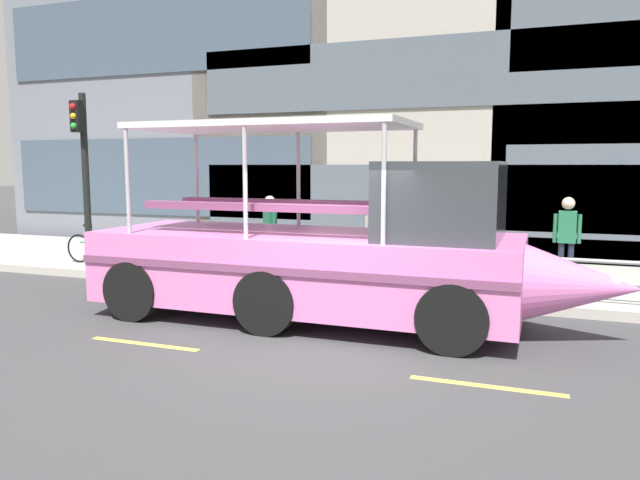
{
  "coord_description": "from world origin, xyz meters",
  "views": [
    {
      "loc": [
        2.95,
        -7.81,
        2.57
      ],
      "look_at": [
        -0.63,
        1.77,
        1.3
      ],
      "focal_mm": 33.86,
      "sensor_mm": 36.0,
      "label": 1
    }
  ],
  "objects_px": {
    "duck_tour_boat": "(334,256)",
    "pedestrian_mid_left": "(375,232)",
    "traffic_light_pole": "(83,162)",
    "pedestrian_mid_right": "(270,227)",
    "pedestrian_near_bow": "(567,233)",
    "leaned_bicycle": "(96,248)"
  },
  "relations": [
    {
      "from": "traffic_light_pole",
      "to": "pedestrian_mid_right",
      "type": "distance_m",
      "value": 4.78
    },
    {
      "from": "pedestrian_mid_right",
      "to": "traffic_light_pole",
      "type": "bearing_deg",
      "value": -172.37
    },
    {
      "from": "traffic_light_pole",
      "to": "leaned_bicycle",
      "type": "relative_size",
      "value": 2.33
    },
    {
      "from": "traffic_light_pole",
      "to": "pedestrian_near_bow",
      "type": "relative_size",
      "value": 2.28
    },
    {
      "from": "duck_tour_boat",
      "to": "pedestrian_mid_right",
      "type": "distance_m",
      "value": 3.73
    },
    {
      "from": "duck_tour_boat",
      "to": "pedestrian_near_bow",
      "type": "bearing_deg",
      "value": 43.22
    },
    {
      "from": "duck_tour_boat",
      "to": "pedestrian_near_bow",
      "type": "height_order",
      "value": "duck_tour_boat"
    },
    {
      "from": "leaned_bicycle",
      "to": "duck_tour_boat",
      "type": "bearing_deg",
      "value": -19.61
    },
    {
      "from": "leaned_bicycle",
      "to": "traffic_light_pole",
      "type": "bearing_deg",
      "value": -85.84
    },
    {
      "from": "duck_tour_boat",
      "to": "pedestrian_mid_left",
      "type": "xyz_separation_m",
      "value": [
        -0.14,
        3.07,
        0.06
      ]
    },
    {
      "from": "leaned_bicycle",
      "to": "pedestrian_near_bow",
      "type": "relative_size",
      "value": 0.98
    },
    {
      "from": "pedestrian_near_bow",
      "to": "duck_tour_boat",
      "type": "bearing_deg",
      "value": -136.78
    },
    {
      "from": "pedestrian_mid_left",
      "to": "pedestrian_mid_right",
      "type": "height_order",
      "value": "pedestrian_mid_right"
    },
    {
      "from": "traffic_light_pole",
      "to": "leaned_bicycle",
      "type": "xyz_separation_m",
      "value": [
        -0.02,
        0.31,
        -2.08
      ]
    },
    {
      "from": "duck_tour_boat",
      "to": "pedestrian_near_bow",
      "type": "xyz_separation_m",
      "value": [
        3.63,
        3.41,
        0.15
      ]
    },
    {
      "from": "pedestrian_mid_right",
      "to": "duck_tour_boat",
      "type": "bearing_deg",
      "value": -48.6
    },
    {
      "from": "leaned_bicycle",
      "to": "pedestrian_mid_left",
      "type": "height_order",
      "value": "pedestrian_mid_left"
    },
    {
      "from": "leaned_bicycle",
      "to": "duck_tour_boat",
      "type": "relative_size",
      "value": 0.2
    },
    {
      "from": "traffic_light_pole",
      "to": "pedestrian_mid_left",
      "type": "height_order",
      "value": "traffic_light_pole"
    },
    {
      "from": "pedestrian_near_bow",
      "to": "pedestrian_mid_left",
      "type": "bearing_deg",
      "value": -174.88
    },
    {
      "from": "leaned_bicycle",
      "to": "pedestrian_mid_left",
      "type": "bearing_deg",
      "value": 4.76
    },
    {
      "from": "duck_tour_boat",
      "to": "pedestrian_mid_left",
      "type": "distance_m",
      "value": 3.08
    }
  ]
}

